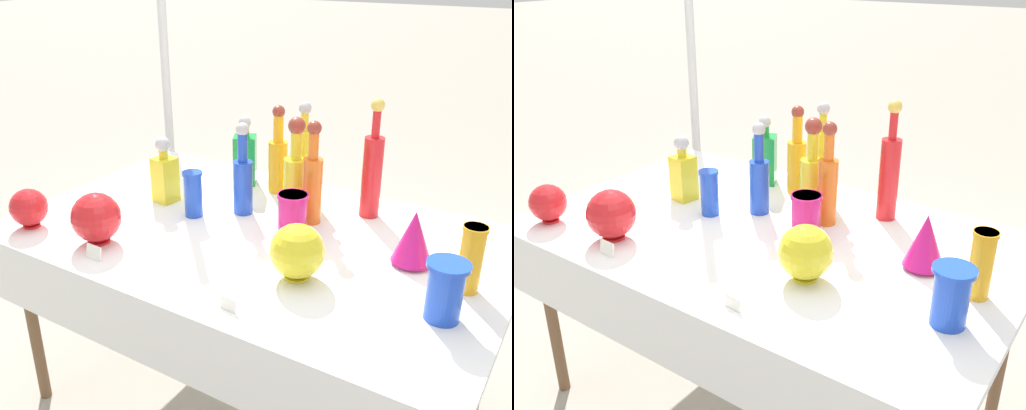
% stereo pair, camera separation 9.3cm
% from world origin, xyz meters
% --- Properties ---
extents(ground_plane, '(40.00, 40.00, 0.00)m').
position_xyz_m(ground_plane, '(0.00, 0.00, 0.00)').
color(ground_plane, '#A0998C').
extents(display_table, '(1.68, 1.05, 0.76)m').
position_xyz_m(display_table, '(0.00, -0.03, 0.70)').
color(display_table, white).
rests_on(display_table, ground).
extents(tall_bottle_0, '(0.07, 0.07, 0.37)m').
position_xyz_m(tall_bottle_0, '(0.12, 0.17, 0.91)').
color(tall_bottle_0, orange).
rests_on(tall_bottle_0, display_table).
extents(tall_bottle_1, '(0.07, 0.07, 0.43)m').
position_xyz_m(tall_bottle_1, '(0.28, 0.33, 0.94)').
color(tall_bottle_1, red).
rests_on(tall_bottle_1, display_table).
extents(tall_bottle_2, '(0.08, 0.08, 0.35)m').
position_xyz_m(tall_bottle_2, '(-0.12, 0.36, 0.90)').
color(tall_bottle_2, orange).
rests_on(tall_bottle_2, display_table).
extents(tall_bottle_3, '(0.09, 0.09, 0.36)m').
position_xyz_m(tall_bottle_3, '(0.03, 0.23, 0.90)').
color(tall_bottle_3, yellow).
rests_on(tall_bottle_3, display_table).
extents(tall_bottle_4, '(0.08, 0.08, 0.38)m').
position_xyz_m(tall_bottle_4, '(-0.01, 0.35, 0.92)').
color(tall_bottle_4, yellow).
rests_on(tall_bottle_4, display_table).
extents(tall_bottle_5, '(0.07, 0.07, 0.34)m').
position_xyz_m(tall_bottle_5, '(-0.13, 0.11, 0.89)').
color(tall_bottle_5, blue).
rests_on(tall_bottle_5, display_table).
extents(square_decanter_0, '(0.09, 0.09, 0.26)m').
position_xyz_m(square_decanter_0, '(-0.44, 0.04, 0.87)').
color(square_decanter_0, yellow).
rests_on(square_decanter_0, display_table).
extents(square_decanter_1, '(0.12, 0.12, 0.29)m').
position_xyz_m(square_decanter_1, '(-0.28, 0.36, 0.88)').
color(square_decanter_1, '#198C38').
rests_on(square_decanter_1, display_table).
extents(slender_vase_0, '(0.07, 0.07, 0.17)m').
position_xyz_m(slender_vase_0, '(-0.26, -0.01, 0.85)').
color(slender_vase_0, blue).
rests_on(slender_vase_0, display_table).
extents(slender_vase_1, '(0.07, 0.07, 0.20)m').
position_xyz_m(slender_vase_1, '(0.71, 0.00, 0.87)').
color(slender_vase_1, orange).
rests_on(slender_vase_1, display_table).
extents(slender_vase_2, '(0.11, 0.11, 0.17)m').
position_xyz_m(slender_vase_2, '(0.69, -0.18, 0.85)').
color(slender_vase_2, blue).
rests_on(slender_vase_2, display_table).
extents(slender_vase_3, '(0.11, 0.11, 0.15)m').
position_xyz_m(slender_vase_3, '(0.12, 0.04, 0.84)').
color(slender_vase_3, '#C61972').
rests_on(slender_vase_3, display_table).
extents(fluted_vase_0, '(0.13, 0.13, 0.18)m').
position_xyz_m(fluted_vase_0, '(0.52, 0.06, 0.85)').
color(fluted_vase_0, '#C61972').
rests_on(fluted_vase_0, display_table).
extents(round_bowl_0, '(0.16, 0.16, 0.17)m').
position_xyz_m(round_bowl_0, '(-0.40, -0.34, 0.85)').
color(round_bowl_0, red).
rests_on(round_bowl_0, display_table).
extents(round_bowl_1, '(0.16, 0.16, 0.17)m').
position_xyz_m(round_bowl_1, '(0.27, -0.20, 0.85)').
color(round_bowl_1, yellow).
rests_on(round_bowl_1, display_table).
extents(round_bowl_2, '(0.13, 0.13, 0.14)m').
position_xyz_m(round_bowl_2, '(-0.69, -0.39, 0.83)').
color(round_bowl_2, red).
rests_on(round_bowl_2, display_table).
extents(price_tag_left, '(0.06, 0.02, 0.05)m').
position_xyz_m(price_tag_left, '(-0.33, -0.43, 0.78)').
color(price_tag_left, white).
rests_on(price_tag_left, display_table).
extents(price_tag_center, '(0.06, 0.02, 0.03)m').
position_xyz_m(price_tag_center, '(0.19, -0.44, 0.78)').
color(price_tag_center, white).
rests_on(price_tag_center, display_table).
extents(canopy_pole, '(0.18, 0.18, 2.20)m').
position_xyz_m(canopy_pole, '(-1.02, 0.75, 0.85)').
color(canopy_pole, silver).
rests_on(canopy_pole, ground).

